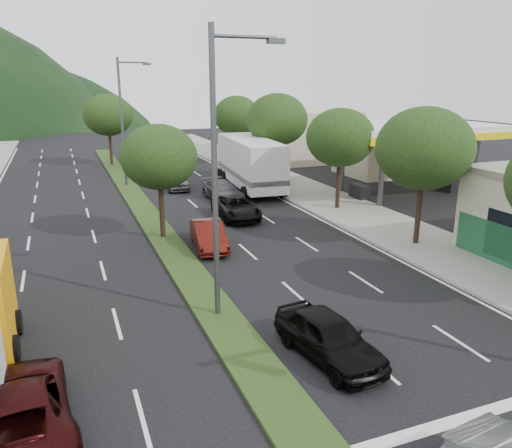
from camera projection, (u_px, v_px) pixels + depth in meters
name	position (u px, v px, depth m)	size (l,w,h in m)	color
sidewalk_right	(309.00, 193.00, 37.76)	(5.00, 90.00, 0.15)	gray
median	(136.00, 198.00, 36.05)	(1.60, 56.00, 0.12)	#1D3112
gas_canopy	(410.00, 132.00, 36.10)	(12.20, 8.20, 5.25)	silver
bldg_right_far	(288.00, 132.00, 56.52)	(10.00, 16.00, 5.20)	#BAB594
tree_r_b	(424.00, 148.00, 24.59)	(4.80, 4.80, 6.94)	black
tree_r_c	(340.00, 138.00, 31.82)	(4.40, 4.40, 6.48)	black
tree_r_d	(277.00, 120.00, 40.64)	(5.00, 5.00, 7.17)	black
tree_r_e	(237.00, 116.00, 49.67)	(4.60, 4.60, 6.71)	black
tree_med_near	(159.00, 157.00, 25.90)	(4.00, 4.00, 6.02)	black
tree_med_far	(108.00, 115.00, 49.00)	(4.80, 4.80, 6.94)	black
streetlight_near	(220.00, 163.00, 16.71)	(2.60, 0.25, 10.00)	#47494C
streetlight_mid	(124.00, 116.00, 39.07)	(2.60, 0.25, 10.00)	#47494C
suv_maroon	(21.00, 407.00, 12.02)	(2.26, 4.91, 1.37)	black
car_queue_a	(329.00, 337.00, 15.22)	(1.70, 4.23, 1.44)	black
car_queue_b	(223.00, 191.00, 35.70)	(1.88, 4.63, 1.35)	#4F4E54
car_queue_c	(209.00, 235.00, 25.36)	(1.46, 4.18, 1.38)	#4C110C
car_queue_d	(236.00, 207.00, 30.97)	(2.22, 4.81, 1.34)	black
car_queue_e	(176.00, 180.00, 39.35)	(1.70, 4.21, 1.44)	#56555B
motorhome	(250.00, 163.00, 38.97)	(3.98, 10.44, 3.92)	silver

